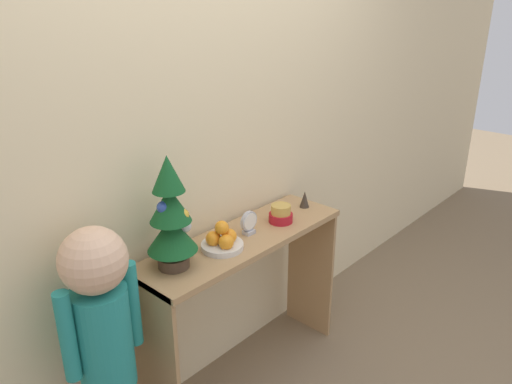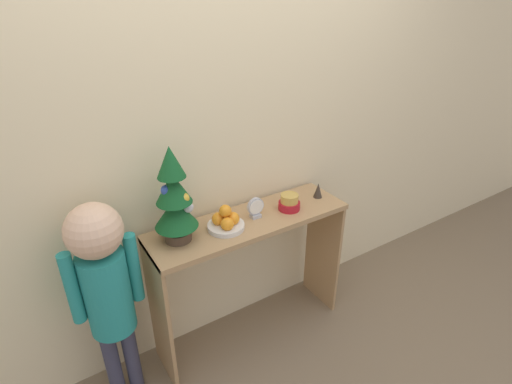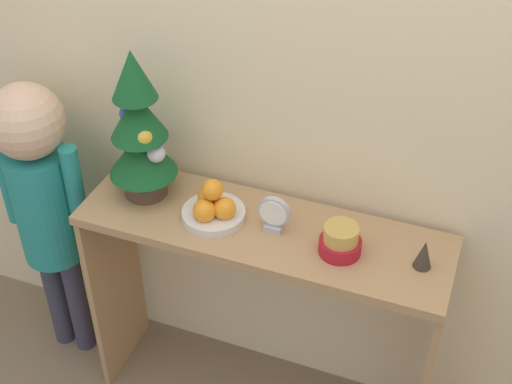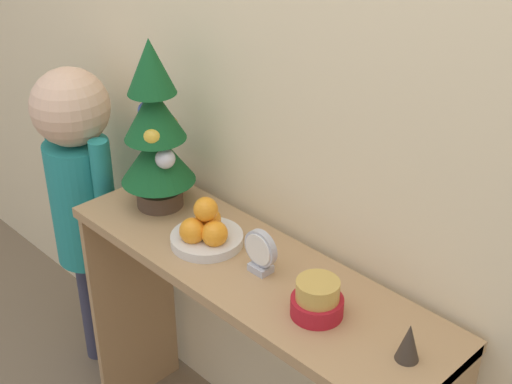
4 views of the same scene
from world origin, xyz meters
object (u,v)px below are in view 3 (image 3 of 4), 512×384
singing_bowl (340,241)px  child_figure (42,189)px  desk_clock (274,215)px  fruit_bowl (213,207)px  figurine (424,254)px  mini_tree (139,130)px

singing_bowl → child_figure: size_ratio=0.11×
desk_clock → fruit_bowl: bearing=-175.9°
fruit_bowl → singing_bowl: 0.40m
singing_bowl → figurine: same height
mini_tree → child_figure: size_ratio=0.43×
singing_bowl → desk_clock: (-0.21, 0.03, 0.02)m
desk_clock → child_figure: child_figure is taller
mini_tree → singing_bowl: bearing=-4.6°
fruit_bowl → singing_bowl: bearing=-1.7°
singing_bowl → child_figure: child_figure is taller
fruit_bowl → child_figure: 0.63m
fruit_bowl → desk_clock: 0.19m
desk_clock → figurine: desk_clock is taller
figurine → child_figure: size_ratio=0.08×
mini_tree → figurine: bearing=-1.8°
mini_tree → figurine: mini_tree is taller
mini_tree → desk_clock: 0.47m
mini_tree → desk_clock: mini_tree is taller
fruit_bowl → child_figure: (-0.62, 0.00, -0.10)m
mini_tree → fruit_bowl: size_ratio=2.56×
figurine → child_figure: child_figure is taller
mini_tree → fruit_bowl: (0.25, -0.04, -0.19)m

